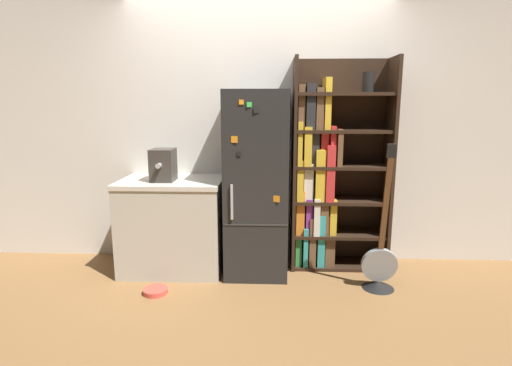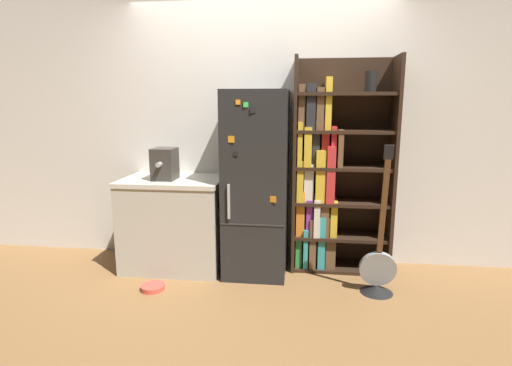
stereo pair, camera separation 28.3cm
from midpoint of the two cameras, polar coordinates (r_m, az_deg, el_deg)
name	(u,v)px [view 1 (the left image)]	position (r m, az deg, el deg)	size (l,w,h in m)	color
ground_plane	(256,275)	(3.78, -2.16, -12.97)	(16.00, 16.00, 0.00)	olive
wall_back	(258,130)	(3.93, -1.74, 7.59)	(8.00, 0.05, 2.60)	silver
refrigerator	(257,184)	(3.64, -2.10, -0.09)	(0.56, 0.67, 1.67)	black
bookshelf	(327,176)	(3.80, 7.96, 0.94)	(0.90, 0.38, 1.96)	black
kitchen_counter	(173,224)	(3.88, -13.78, -5.79)	(0.94, 0.67, 0.87)	#BCB7A8
espresso_machine	(163,165)	(3.72, -15.26, 2.50)	(0.20, 0.29, 0.29)	#38332D
guitar	(379,268)	(3.56, 15.00, -11.75)	(0.30, 0.29, 1.25)	black
pet_bowl	(155,290)	(3.57, -16.47, -14.55)	(0.20, 0.20, 0.04)	#D84C3F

